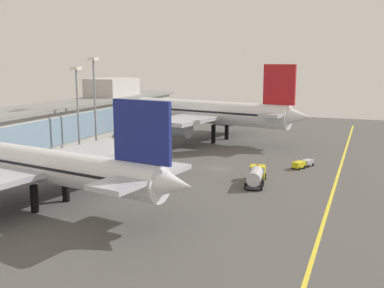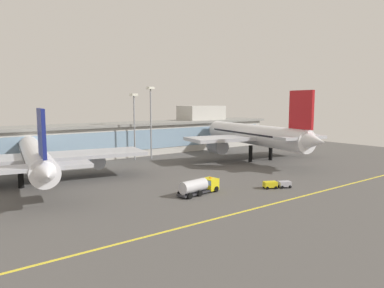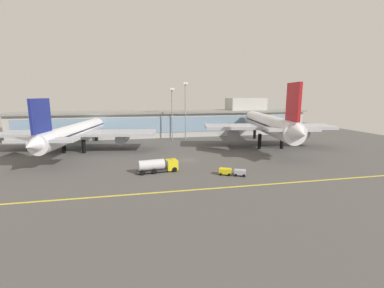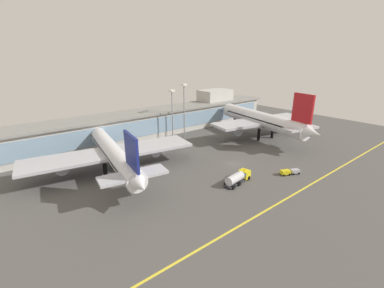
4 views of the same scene
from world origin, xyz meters
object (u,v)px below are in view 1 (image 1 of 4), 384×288
airliner_near_right (210,113)px  baggage_tug_near (303,164)px  airliner_near_left (34,164)px  apron_light_mast_west (94,90)px  fuel_tanker_truck (256,175)px  apron_light_mast_centre (77,96)px

airliner_near_right → baggage_tug_near: 36.09m
airliner_near_left → airliner_near_right: size_ratio=1.00×
airliner_near_left → apron_light_mast_west: apron_light_mast_west is taller
fuel_tanker_truck → apron_light_mast_centre: 44.53m
fuel_tanker_truck → baggage_tug_near: (15.01, -5.77, -0.72)m
fuel_tanker_truck → airliner_near_right: bearing=22.0°
airliner_near_right → apron_light_mast_centre: size_ratio=2.76×
airliner_near_right → baggage_tug_near: size_ratio=9.39×
fuel_tanker_truck → apron_light_mast_west: size_ratio=0.43×
baggage_tug_near → apron_light_mast_west: (-1.38, 46.68, 13.47)m
baggage_tug_near → apron_light_mast_centre: (-6.27, 47.86, 12.33)m
airliner_near_right → apron_light_mast_west: bearing=62.1°
airliner_near_left → apron_light_mast_west: 39.26m
airliner_near_left → apron_light_mast_west: (35.99, 13.25, 8.40)m
airliner_near_left → airliner_near_right: 60.30m
airliner_near_right → apron_light_mast_west: size_ratio=2.50×
airliner_near_left → apron_light_mast_west: size_ratio=2.51×
baggage_tug_near → apron_light_mast_centre: 49.81m
apron_light_mast_west → fuel_tanker_truck: bearing=-108.4°
airliner_near_right → apron_light_mast_centre: bearing=65.5°
airliner_near_right → apron_light_mast_centre: 35.87m
fuel_tanker_truck → baggage_tug_near: 16.09m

